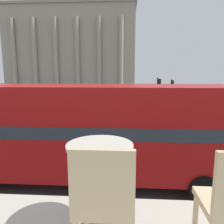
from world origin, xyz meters
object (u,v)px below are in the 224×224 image
object	(u,v)px
double_decker_bus	(87,130)
plaza_building_left	(75,53)
cafe_chair_0	(104,200)
pedestrian_olive	(158,97)
traffic_light_far	(172,90)
car_maroon	(121,107)
pedestrian_grey	(41,115)
cafe_dining_table	(100,165)
traffic_light_mid	(158,93)

from	to	relation	value
double_decker_bus	plaza_building_left	distance (m)	45.99
cafe_chair_0	plaza_building_left	size ratio (longest dim) A/B	0.03
pedestrian_olive	traffic_light_far	bearing A→B (deg)	22.29
double_decker_bus	traffic_light_far	size ratio (longest dim) A/B	2.97
cafe_chair_0	pedestrian_olive	xyz separation A→B (m)	(5.01, 31.88, -2.54)
plaza_building_left	traffic_light_far	distance (m)	32.03
plaza_building_left	car_maroon	world-z (taller)	plaza_building_left
plaza_building_left	traffic_light_far	xyz separation A→B (m)	(17.50, -25.92, -6.92)
cafe_chair_0	car_maroon	xyz separation A→B (m)	(-0.41, 23.36, -2.84)
cafe_chair_0	pedestrian_grey	xyz separation A→B (m)	(-7.01, 16.42, -2.60)
cafe_chair_0	plaza_building_left	bearing A→B (deg)	95.18
cafe_dining_table	cafe_chair_0	bearing A→B (deg)	-80.42
traffic_light_mid	pedestrian_grey	distance (m)	10.58
pedestrian_olive	pedestrian_grey	world-z (taller)	pedestrian_olive
pedestrian_grey	traffic_light_far	bearing A→B (deg)	-21.99
pedestrian_olive	plaza_building_left	bearing A→B (deg)	-121.50
car_maroon	pedestrian_olive	size ratio (longest dim) A/B	2.41
plaza_building_left	pedestrian_olive	xyz separation A→B (m)	(16.91, -19.23, -8.37)
traffic_light_far	pedestrian_grey	xyz separation A→B (m)	(-12.62, -8.77, -1.51)
plaza_building_left	pedestrian_olive	size ratio (longest dim) A/B	16.17
double_decker_bus	car_maroon	size ratio (longest dim) A/B	2.66
cafe_chair_0	pedestrian_olive	bearing A→B (deg)	73.15
pedestrian_grey	cafe_dining_table	bearing A→B (deg)	-123.26
pedestrian_grey	cafe_chair_0	bearing A→B (deg)	-123.67
cafe_chair_0	traffic_light_mid	bearing A→B (deg)	72.78
pedestrian_olive	double_decker_bus	bearing A→B (deg)	2.81
double_decker_bus	cafe_dining_table	distance (m)	6.65
traffic_light_far	pedestrian_olive	xyz separation A→B (m)	(-0.60, 6.69, -1.45)
cafe_chair_0	car_maroon	bearing A→B (deg)	83.08
pedestrian_olive	car_maroon	bearing A→B (deg)	-15.26
car_maroon	pedestrian_olive	xyz separation A→B (m)	(5.42, 8.53, 0.31)
plaza_building_left	car_maroon	distance (m)	31.26
double_decker_bus	cafe_chair_0	size ratio (longest dim) A/B	12.27
traffic_light_far	pedestrian_olive	world-z (taller)	traffic_light_far
pedestrian_grey	car_maroon	bearing A→B (deg)	-10.39
double_decker_bus	traffic_light_far	distance (m)	19.58
cafe_dining_table	traffic_light_mid	world-z (taller)	traffic_light_mid
double_decker_bus	traffic_light_far	world-z (taller)	double_decker_bus
traffic_light_far	plaza_building_left	bearing A→B (deg)	124.04
cafe_dining_table	double_decker_bus	bearing A→B (deg)	101.48
traffic_light_mid	traffic_light_far	bearing A→B (deg)	68.02
car_maroon	double_decker_bus	bearing A→B (deg)	-39.49
double_decker_bus	car_maroon	xyz separation A→B (m)	(0.98, 16.45, -1.51)
car_maroon	plaza_building_left	bearing A→B (deg)	166.39
cafe_dining_table	cafe_chair_0	size ratio (longest dim) A/B	0.80
cafe_chair_0	pedestrian_grey	distance (m)	18.04
cafe_dining_table	traffic_light_mid	size ratio (longest dim) A/B	0.18
plaza_building_left	traffic_light_mid	size ratio (longest dim) A/B	6.96
cafe_dining_table	car_maroon	world-z (taller)	cafe_dining_table
double_decker_bus	traffic_light_mid	xyz separation A→B (m)	(4.49, 12.09, 0.42)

